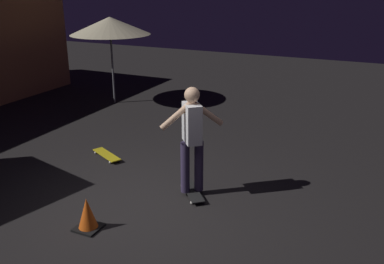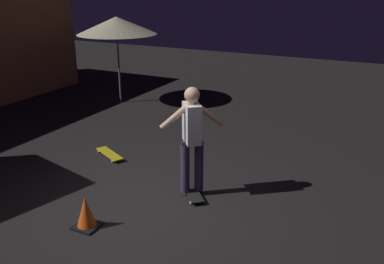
{
  "view_description": "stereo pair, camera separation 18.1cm",
  "coord_description": "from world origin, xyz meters",
  "px_view_note": "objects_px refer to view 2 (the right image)",
  "views": [
    {
      "loc": [
        -4.8,
        -3.02,
        3.21
      ],
      "look_at": [
        0.68,
        -0.47,
        1.05
      ],
      "focal_mm": 40.01,
      "sensor_mm": 36.0,
      "label": 1
    },
    {
      "loc": [
        -4.72,
        -3.19,
        3.21
      ],
      "look_at": [
        0.68,
        -0.47,
        1.05
      ],
      "focal_mm": 40.01,
      "sensor_mm": 36.0,
      "label": 2
    }
  ],
  "objects_px": {
    "patio_umbrella": "(117,26)",
    "skateboard_spare": "(110,154)",
    "skater": "(192,133)",
    "traffic_cone": "(86,213)",
    "skateboard_ridden": "(192,191)"
  },
  "relations": [
    {
      "from": "patio_umbrella",
      "to": "skateboard_spare",
      "type": "xyz_separation_m",
      "value": [
        -3.3,
        -2.1,
        -2.02
      ]
    },
    {
      "from": "skateboard_spare",
      "to": "traffic_cone",
      "type": "height_order",
      "value": "traffic_cone"
    },
    {
      "from": "patio_umbrella",
      "to": "skateboard_ridden",
      "type": "relative_size",
      "value": 3.18
    },
    {
      "from": "skateboard_spare",
      "to": "skater",
      "type": "xyz_separation_m",
      "value": [
        -0.66,
        -2.1,
        0.98
      ]
    },
    {
      "from": "traffic_cone",
      "to": "skateboard_spare",
      "type": "bearing_deg",
      "value": 29.96
    },
    {
      "from": "patio_umbrella",
      "to": "skater",
      "type": "height_order",
      "value": "patio_umbrella"
    },
    {
      "from": "patio_umbrella",
      "to": "skater",
      "type": "relative_size",
      "value": 1.38
    },
    {
      "from": "skater",
      "to": "traffic_cone",
      "type": "relative_size",
      "value": 3.63
    },
    {
      "from": "skateboard_ridden",
      "to": "skater",
      "type": "relative_size",
      "value": 0.43
    },
    {
      "from": "patio_umbrella",
      "to": "skater",
      "type": "xyz_separation_m",
      "value": [
        -3.96,
        -4.2,
        -1.04
      ]
    },
    {
      "from": "patio_umbrella",
      "to": "skater",
      "type": "bearing_deg",
      "value": -133.3
    },
    {
      "from": "patio_umbrella",
      "to": "skateboard_spare",
      "type": "bearing_deg",
      "value": -147.55
    },
    {
      "from": "patio_umbrella",
      "to": "skateboard_ridden",
      "type": "distance_m",
      "value": 6.11
    },
    {
      "from": "skateboard_ridden",
      "to": "skateboard_spare",
      "type": "relative_size",
      "value": 0.92
    },
    {
      "from": "patio_umbrella",
      "to": "skateboard_ridden",
      "type": "height_order",
      "value": "patio_umbrella"
    }
  ]
}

